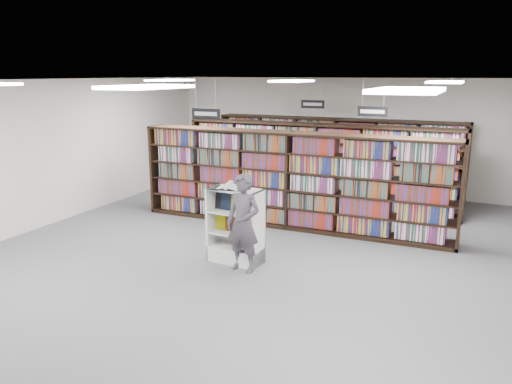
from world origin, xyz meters
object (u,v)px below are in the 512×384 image
at_px(endcap_display, 237,236).
at_px(open_book, 229,187).
at_px(bookshelf_row_near, 290,180).
at_px(shopper, 243,223).

height_order(endcap_display, open_book, open_book).
height_order(bookshelf_row_near, shopper, bookshelf_row_near).
bearing_deg(bookshelf_row_near, endcap_display, -93.55).
bearing_deg(open_book, shopper, -46.04).
bearing_deg(open_book, endcap_display, 17.26).
distance_m(endcap_display, shopper, 0.59).
height_order(endcap_display, shopper, shopper).
bearing_deg(open_book, bookshelf_row_near, 72.42).
relative_size(open_book, shopper, 0.45).
relative_size(endcap_display, shopper, 0.80).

